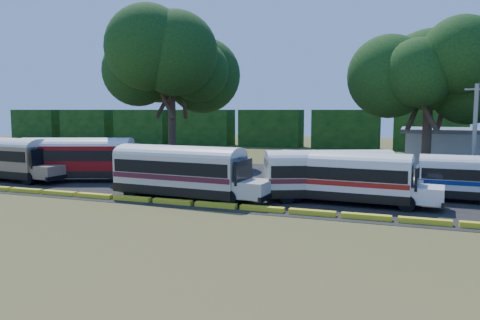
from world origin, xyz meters
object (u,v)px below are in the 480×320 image
(bus_beige, at_px, (4,156))
(bus_white_red, at_px, (347,175))
(tree_west, at_px, (171,58))
(bus_red, at_px, (81,156))
(bus_cream_west, at_px, (182,169))

(bus_beige, height_order, bus_white_red, bus_beige)
(bus_beige, height_order, tree_west, tree_west)
(bus_red, distance_m, bus_cream_west, 12.35)
(bus_red, relative_size, tree_west, 0.74)
(bus_cream_west, distance_m, bus_white_red, 10.89)
(bus_beige, xyz_separation_m, bus_cream_west, (18.13, -2.27, -0.05))
(bus_beige, height_order, bus_red, bus_red)
(bus_white_red, bearing_deg, bus_beige, -176.88)
(bus_beige, distance_m, bus_white_red, 28.80)
(bus_beige, relative_size, bus_white_red, 1.09)
(bus_cream_west, bearing_deg, bus_red, 164.44)
(tree_west, bearing_deg, bus_white_red, -34.24)
(bus_beige, distance_m, bus_red, 6.72)
(bus_white_red, relative_size, tree_west, 0.67)
(bus_red, height_order, bus_cream_west, bus_red)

